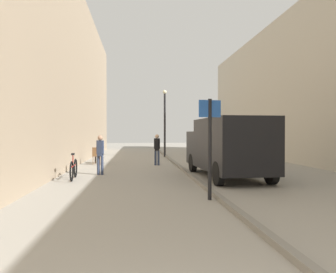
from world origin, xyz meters
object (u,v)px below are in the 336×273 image
pedestrian_mid_block (157,147)px  cafe_chair_by_doorway (101,154)px  lamp_post (165,119)px  cafe_chair_near_window (97,155)px  pedestrian_main_foreground (100,152)px  delivery_van (227,146)px  bicycle_leaning (74,169)px  street_sign_post (210,140)px

pedestrian_mid_block → cafe_chair_by_doorway: 3.41m
lamp_post → cafe_chair_near_window: size_ratio=5.06×
pedestrian_main_foreground → cafe_chair_near_window: pedestrian_main_foreground is taller
pedestrian_mid_block → cafe_chair_by_doorway: pedestrian_mid_block is taller
pedestrian_main_foreground → delivery_van: 5.13m
delivery_van → cafe_chair_by_doorway: (-5.48, 6.20, -0.68)m
pedestrian_main_foreground → lamp_post: size_ratio=0.34×
pedestrian_main_foreground → pedestrian_mid_block: size_ratio=0.99×
delivery_van → cafe_chair_by_doorway: 8.30m
pedestrian_main_foreground → bicycle_leaning: size_ratio=0.92×
pedestrian_mid_block → lamp_post: 6.02m
cafe_chair_near_window → cafe_chair_by_doorway: same height
delivery_van → street_sign_post: bearing=-114.8°
bicycle_leaning → delivery_van: bearing=-4.1°
pedestrian_mid_block → delivery_van: (2.40, -4.79, 0.27)m
pedestrian_main_foreground → street_sign_post: bearing=-41.0°
pedestrian_main_foreground → cafe_chair_by_doorway: 4.97m
cafe_chair_near_window → pedestrian_mid_block: bearing=-2.0°
lamp_post → bicycle_leaning: 11.51m
street_sign_post → lamp_post: (0.14, 14.42, 1.18)m
pedestrian_mid_block → lamp_post: bearing=99.0°
pedestrian_mid_block → street_sign_post: (0.79, -8.75, 0.60)m
pedestrian_main_foreground → street_sign_post: street_sign_post is taller
street_sign_post → bicycle_leaning: (-4.20, 4.02, -1.16)m
lamp_post → cafe_chair_near_window: bearing=-129.3°
delivery_van → lamp_post: size_ratio=1.15×
delivery_van → pedestrian_main_foreground: bearing=163.0°
cafe_chair_by_doorway → bicycle_leaning: bearing=165.1°
street_sign_post → cafe_chair_by_doorway: (-3.87, 10.15, -1.00)m
cafe_chair_by_doorway → pedestrian_main_foreground: bearing=174.1°
bicycle_leaning → cafe_chair_by_doorway: (0.32, 6.13, 0.17)m
street_sign_post → cafe_chair_near_window: 10.23m
pedestrian_mid_block → lamp_post: lamp_post is taller
delivery_van → bicycle_leaning: delivery_van is taller
cafe_chair_by_doorway → street_sign_post: bearing=-171.0°
pedestrian_mid_block → cafe_chair_by_doorway: size_ratio=1.75×
pedestrian_main_foreground → pedestrian_mid_block: bearing=70.2°
delivery_van → cafe_chair_near_window: size_ratio=5.80×
street_sign_post → pedestrian_mid_block: bearing=-94.3°
pedestrian_main_foreground → cafe_chair_by_doorway: pedestrian_main_foreground is taller
pedestrian_main_foreground → cafe_chair_near_window: 4.22m
pedestrian_mid_block → cafe_chair_near_window: bearing=-172.8°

